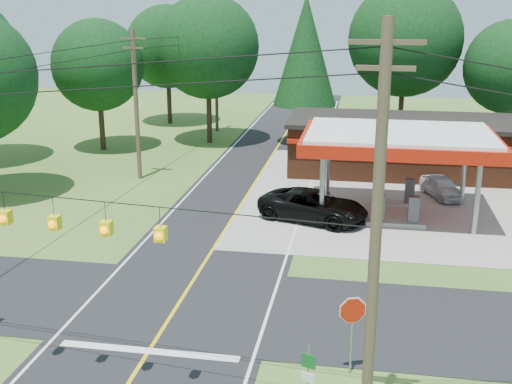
% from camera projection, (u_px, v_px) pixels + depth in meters
% --- Properties ---
extents(ground, '(120.00, 120.00, 0.00)m').
position_uv_depth(ground, '(178.00, 305.00, 25.87)').
color(ground, '#386122').
rests_on(ground, ground).
extents(main_highway, '(8.00, 120.00, 0.02)m').
position_uv_depth(main_highway, '(178.00, 305.00, 25.87)').
color(main_highway, black).
rests_on(main_highway, ground).
extents(cross_road, '(70.00, 7.00, 0.02)m').
position_uv_depth(cross_road, '(178.00, 305.00, 25.87)').
color(cross_road, black).
rests_on(cross_road, ground).
extents(lane_center_yellow, '(0.15, 110.00, 0.00)m').
position_uv_depth(lane_center_yellow, '(178.00, 305.00, 25.86)').
color(lane_center_yellow, yellow).
rests_on(lane_center_yellow, main_highway).
extents(gas_canopy, '(10.60, 7.40, 4.88)m').
position_uv_depth(gas_canopy, '(399.00, 142.00, 35.44)').
color(gas_canopy, gray).
rests_on(gas_canopy, ground).
extents(convenience_store, '(16.40, 7.55, 3.80)m').
position_uv_depth(convenience_store, '(405.00, 145.00, 45.38)').
color(convenience_store, '#532A17').
rests_on(convenience_store, ground).
extents(utility_pole_near_right, '(1.80, 0.30, 11.50)m').
position_uv_depth(utility_pole_near_right, '(375.00, 241.00, 16.33)').
color(utility_pole_near_right, '#473828').
rests_on(utility_pole_near_right, ground).
extents(utility_pole_far_left, '(1.80, 0.30, 10.00)m').
position_uv_depth(utility_pole_far_left, '(136.00, 103.00, 42.64)').
color(utility_pole_far_left, '#473828').
rests_on(utility_pole_far_left, ground).
extents(utility_pole_north, '(0.30, 0.30, 9.50)m').
position_uv_depth(utility_pole_north, '(216.00, 80.00, 58.57)').
color(utility_pole_north, '#473828').
rests_on(utility_pole_north, ground).
extents(overhead_beacons, '(17.04, 2.04, 1.03)m').
position_uv_depth(overhead_beacons, '(78.00, 202.00, 18.58)').
color(overhead_beacons, black).
rests_on(overhead_beacons, ground).
extents(treeline_backdrop, '(70.27, 51.59, 13.30)m').
position_uv_depth(treeline_backdrop, '(280.00, 62.00, 46.22)').
color(treeline_backdrop, '#332316').
rests_on(treeline_backdrop, ground).
extents(suv_car, '(7.68, 7.68, 1.68)m').
position_uv_depth(suv_car, '(313.00, 206.00, 35.55)').
color(suv_car, black).
rests_on(suv_car, ground).
extents(sedan_car, '(4.97, 4.97, 1.31)m').
position_uv_depth(sedan_car, '(442.00, 187.00, 39.77)').
color(sedan_car, silver).
rests_on(sedan_car, ground).
extents(octagonal_stop_sign, '(0.90, 0.37, 2.79)m').
position_uv_depth(octagonal_stop_sign, '(353.00, 316.00, 20.56)').
color(octagonal_stop_sign, gray).
rests_on(octagonal_stop_sign, ground).
extents(route_sign_post, '(0.44, 0.18, 2.22)m').
position_uv_depth(route_sign_post, '(308.00, 372.00, 18.87)').
color(route_sign_post, gray).
rests_on(route_sign_post, ground).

